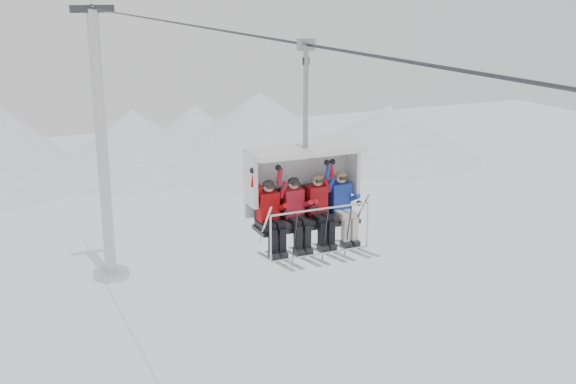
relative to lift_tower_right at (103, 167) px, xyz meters
name	(u,v)px	position (x,y,z in m)	size (l,w,h in m)	color
ridgeline	(34,148)	(-1.58, 20.05, -2.94)	(72.00, 21.00, 7.00)	white
lift_tower_right	(103,167)	(0.00, 0.00, 0.00)	(2.00, 1.80, 13.48)	#B7BABF
haul_cable	(288,42)	(0.00, -22.00, 7.52)	(0.06, 0.06, 50.00)	#313136
chairlift_carrier	(303,183)	(0.00, -22.69, 4.87)	(2.23, 1.17, 3.98)	black
skier_far_left	(271,215)	(-0.81, -23.00, 4.40)	(0.38, 1.69, 1.54)	#B9090C
skier_center_left	(296,211)	(-0.29, -23.00, 4.40)	(0.38, 1.69, 1.54)	red
skier_center_right	(319,208)	(0.22, -23.00, 4.40)	(0.38, 1.69, 1.54)	#B30F16
skier_far_right	(343,205)	(0.73, -23.00, 4.40)	(0.38, 1.69, 1.54)	#1F3AA7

